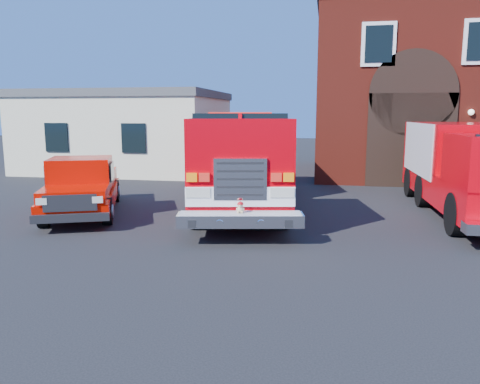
% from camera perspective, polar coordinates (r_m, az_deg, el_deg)
% --- Properties ---
extents(ground, '(100.00, 100.00, 0.00)m').
position_cam_1_polar(ground, '(12.53, 1.00, -4.98)').
color(ground, black).
rests_on(ground, ground).
extents(parking_stripe_mid, '(0.12, 3.00, 0.01)m').
position_cam_1_polar(parking_stripe_mid, '(16.89, 25.77, -2.13)').
color(parking_stripe_mid, yellow).
rests_on(parking_stripe_mid, ground).
extents(parking_stripe_far, '(0.12, 3.00, 0.01)m').
position_cam_1_polar(parking_stripe_far, '(19.75, 23.52, -0.41)').
color(parking_stripe_far, yellow).
rests_on(parking_stripe_far, ground).
extents(fire_station, '(15.20, 10.20, 8.45)m').
position_cam_1_polar(fire_station, '(26.91, 26.05, 10.95)').
color(fire_station, maroon).
rests_on(fire_station, ground).
extents(side_building, '(10.20, 8.20, 4.35)m').
position_cam_1_polar(side_building, '(27.29, -13.39, 7.30)').
color(side_building, beige).
rests_on(side_building, ground).
extents(fire_engine, '(4.74, 10.67, 3.18)m').
position_cam_1_polar(fire_engine, '(16.19, -0.08, 4.24)').
color(fire_engine, black).
rests_on(fire_engine, ground).
extents(pickup_truck, '(3.87, 5.83, 1.80)m').
position_cam_1_polar(pickup_truck, '(15.62, -18.61, 0.60)').
color(pickup_truck, black).
rests_on(pickup_truck, ground).
extents(secondary_truck, '(2.88, 8.75, 2.82)m').
position_cam_1_polar(secondary_truck, '(16.33, 26.21, 2.92)').
color(secondary_truck, black).
rests_on(secondary_truck, ground).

